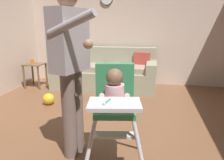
% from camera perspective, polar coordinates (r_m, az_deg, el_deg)
% --- Properties ---
extents(ground, '(6.13, 6.89, 0.10)m').
position_cam_1_polar(ground, '(2.69, -3.58, -16.25)').
color(ground, brown).
extents(wall_far, '(5.33, 0.06, 2.61)m').
position_cam_1_polar(wall_far, '(4.94, 4.16, 14.22)').
color(wall_far, beige).
rests_on(wall_far, ground).
extents(couch, '(2.20, 0.86, 0.86)m').
position_cam_1_polar(couch, '(4.61, -1.90, 2.05)').
color(couch, gray).
rests_on(couch, ground).
extents(high_chair, '(0.70, 0.80, 0.98)m').
position_cam_1_polar(high_chair, '(1.91, 0.70, -5.11)').
color(high_chair, silver).
rests_on(high_chair, ground).
extents(adult_standing, '(0.50, 0.59, 1.66)m').
position_cam_1_polar(adult_standing, '(2.08, -10.98, 3.73)').
color(adult_standing, '#735F58').
rests_on(adult_standing, ground).
extents(toy_ball, '(0.20, 0.20, 0.20)m').
position_cam_1_polar(toy_ball, '(3.80, -16.73, -4.93)').
color(toy_ball, gold).
rests_on(toy_ball, ground).
extents(side_table, '(0.40, 0.40, 0.52)m').
position_cam_1_polar(side_table, '(4.91, -20.06, 2.55)').
color(side_table, brown).
rests_on(side_table, ground).
extents(sippy_cup, '(0.07, 0.07, 0.10)m').
position_cam_1_polar(sippy_cup, '(4.90, -20.73, 4.73)').
color(sippy_cup, orange).
rests_on(sippy_cup, side_table).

